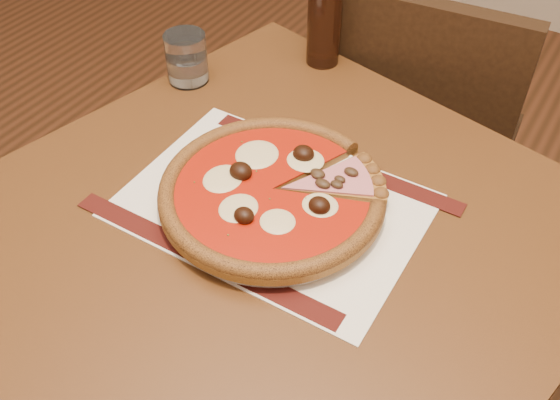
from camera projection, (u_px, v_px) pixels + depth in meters
The scene contains 8 objects.
table at pixel (273, 270), 0.94m from camera, with size 0.96×0.96×0.75m.
chair_far at pixel (411, 138), 1.39m from camera, with size 0.45×0.45×0.88m.
placemat at pixel (272, 205), 0.89m from camera, with size 0.41×0.30×0.00m, color white.
plate at pixel (272, 201), 0.88m from camera, with size 0.30×0.30×0.02m, color white.
pizza at pixel (272, 190), 0.87m from camera, with size 0.32×0.32×0.04m.
ham_slice at pixel (345, 180), 0.89m from camera, with size 0.14×0.13×0.02m.
water_glass at pixel (187, 58), 1.09m from camera, with size 0.07×0.07×0.09m, color white.
bottle at pixel (324, 22), 1.11m from camera, with size 0.06×0.06×0.20m.
Camera 1 is at (0.15, 0.28, 1.38)m, focal length 40.00 mm.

